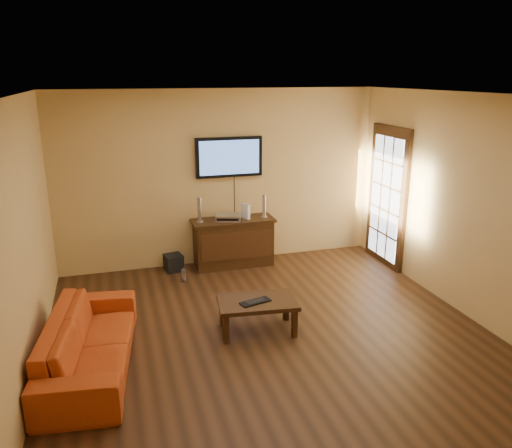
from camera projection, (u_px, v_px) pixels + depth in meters
name	position (u px, v px, depth m)	size (l,w,h in m)	color
ground_plane	(270.00, 334.00, 5.80)	(5.00, 5.00, 0.00)	black
room_walls	(255.00, 181.00, 5.89)	(5.00, 5.00, 5.00)	tan
french_door	(387.00, 198.00, 7.73)	(0.07, 1.02, 2.22)	black
media_console	(233.00, 242.00, 7.79)	(1.27, 0.49, 0.75)	black
television	(229.00, 157.00, 7.60)	(1.03, 0.08, 0.61)	black
coffee_table	(257.00, 305.00, 5.78)	(0.96, 0.65, 0.39)	black
sofa	(89.00, 334.00, 5.03)	(1.98, 0.58, 0.78)	#B23F13
speaker_left	(200.00, 211.00, 7.49)	(0.10, 0.10, 0.38)	silver
speaker_right	(264.00, 207.00, 7.75)	(0.10, 0.10, 0.36)	silver
av_receiver	(228.00, 217.00, 7.64)	(0.38, 0.27, 0.09)	silver
game_console	(246.00, 211.00, 7.70)	(0.05, 0.17, 0.23)	white
subwoofer	(174.00, 263.00, 7.64)	(0.25, 0.25, 0.25)	black
bottle	(184.00, 275.00, 7.25)	(0.07, 0.07, 0.21)	white
keyboard	(255.00, 302.00, 5.70)	(0.38, 0.22, 0.02)	black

